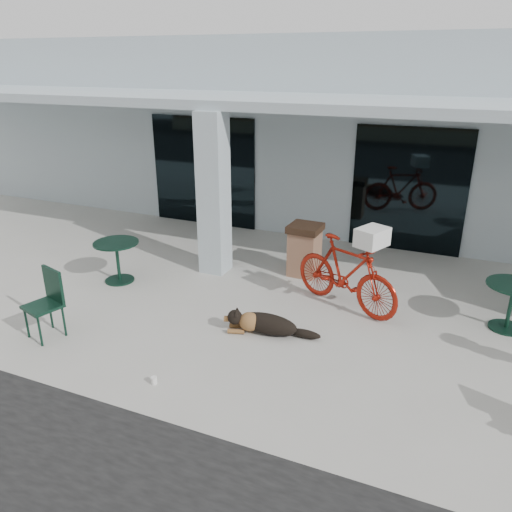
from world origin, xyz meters
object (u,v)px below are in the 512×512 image
at_px(cafe_table_near, 118,262).
at_px(cafe_chair_near, 43,305).
at_px(trash_receptacle, 304,250).
at_px(dog, 267,323).
at_px(cafe_table_far, 510,307).
at_px(bicycle, 346,274).

relative_size(cafe_table_near, cafe_chair_near, 0.79).
xyz_separation_m(cafe_table_near, trash_receptacle, (3.16, 1.70, 0.12)).
distance_m(dog, cafe_table_far, 3.80).
bearing_deg(cafe_table_far, dog, -154.64).
distance_m(dog, trash_receptacle, 2.45).
bearing_deg(trash_receptacle, dog, -85.38).
relative_size(dog, cafe_table_far, 1.36).
relative_size(cafe_chair_near, trash_receptacle, 1.04).
height_order(dog, cafe_table_far, cafe_table_far).
height_order(cafe_table_near, trash_receptacle, trash_receptacle).
height_order(bicycle, cafe_table_near, bicycle).
height_order(cafe_table_near, cafe_chair_near, cafe_chair_near).
distance_m(cafe_chair_near, trash_receptacle, 4.80).
bearing_deg(cafe_table_near, bicycle, 8.48).
bearing_deg(bicycle, cafe_table_near, 122.57).
xyz_separation_m(cafe_table_far, trash_receptacle, (-3.62, 0.80, 0.13)).
xyz_separation_m(dog, cafe_table_near, (-3.35, 0.72, 0.21)).
height_order(bicycle, cafe_chair_near, bicycle).
distance_m(cafe_table_far, trash_receptacle, 3.71).
bearing_deg(cafe_table_far, trash_receptacle, 167.55).
relative_size(dog, cafe_chair_near, 1.05).
xyz_separation_m(cafe_table_near, cafe_chair_near, (0.28, -2.14, 0.14)).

